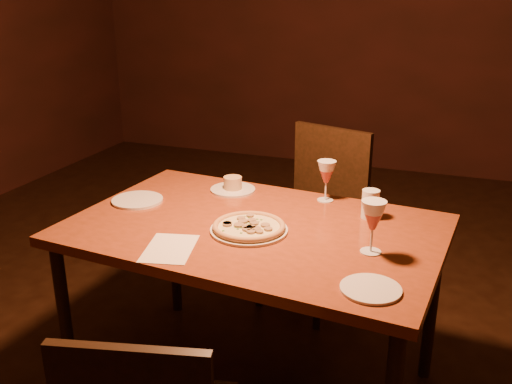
% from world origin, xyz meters
% --- Properties ---
extents(back_wall, '(6.00, 0.04, 3.00)m').
position_xyz_m(back_wall, '(0.00, 3.50, 1.50)').
color(back_wall, '#3C1713').
rests_on(back_wall, floor).
extents(dining_table, '(1.52, 1.05, 0.77)m').
position_xyz_m(dining_table, '(-0.12, 0.05, 0.71)').
color(dining_table, brown).
rests_on(dining_table, floor).
extents(chair_far, '(0.58, 0.58, 0.96)m').
position_xyz_m(chair_far, '(-0.08, 0.90, 0.54)').
color(chair_far, black).
rests_on(chair_far, floor).
extents(pizza_plate, '(0.30, 0.30, 0.03)m').
position_xyz_m(pizza_plate, '(-0.12, -0.01, 0.79)').
color(pizza_plate, silver).
rests_on(pizza_plate, dining_table).
extents(ramekin_saucer, '(0.21, 0.21, 0.07)m').
position_xyz_m(ramekin_saucer, '(-0.36, 0.40, 0.80)').
color(ramekin_saucer, silver).
rests_on(ramekin_saucer, dining_table).
extents(wine_glass_far, '(0.08, 0.08, 0.18)m').
position_xyz_m(wine_glass_far, '(0.08, 0.42, 0.87)').
color(wine_glass_far, '#A44744').
rests_on(wine_glass_far, dining_table).
extents(wine_glass_right, '(0.09, 0.09, 0.20)m').
position_xyz_m(wine_glass_right, '(0.35, -0.03, 0.87)').
color(wine_glass_right, '#A44744').
rests_on(wine_glass_right, dining_table).
extents(water_tumbler, '(0.07, 0.07, 0.12)m').
position_xyz_m(water_tumbler, '(0.30, 0.29, 0.83)').
color(water_tumbler, silver).
rests_on(water_tumbler, dining_table).
extents(side_plate_left, '(0.22, 0.22, 0.01)m').
position_xyz_m(side_plate_left, '(-0.70, 0.13, 0.78)').
color(side_plate_left, silver).
rests_on(side_plate_left, dining_table).
extents(side_plate_near, '(0.19, 0.19, 0.01)m').
position_xyz_m(side_plate_near, '(0.40, -0.30, 0.78)').
color(side_plate_near, silver).
rests_on(side_plate_near, dining_table).
extents(menu_card, '(0.22, 0.28, 0.00)m').
position_xyz_m(menu_card, '(-0.33, -0.25, 0.78)').
color(menu_card, silver).
rests_on(menu_card, dining_table).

